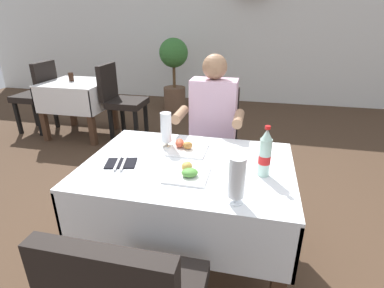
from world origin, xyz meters
The scene contains 16 objects.
ground_plane centered at (0.00, 0.00, 0.00)m, with size 11.00×11.00×0.00m, color #473323.
back_wall centered at (0.00, 4.37, 1.38)m, with size 11.00×0.12×2.76m, color white.
main_dining_table centered at (-0.14, 0.09, 0.56)m, with size 1.19×0.86×0.73m.
chair_far_diner_seat centered at (-0.14, 0.91, 0.55)m, with size 0.44×0.50×0.97m.
seated_diner_far centered at (-0.11, 0.80, 0.71)m, with size 0.50×0.46×1.26m.
plate_near_camera centered at (-0.11, -0.05, 0.75)m, with size 0.23×0.23×0.06m.
plate_far_diner centered at (-0.20, 0.27, 0.75)m, with size 0.23×0.23×0.06m.
beer_glass_left centered at (0.16, -0.24, 0.85)m, with size 0.08×0.08×0.23m.
beer_glass_middle centered at (-0.33, 0.30, 0.84)m, with size 0.07×0.07×0.23m.
cola_bottle_primary centered at (0.28, 0.05, 0.85)m, with size 0.06×0.06×0.28m.
napkin_cutlery_set centered at (-0.52, 0.00, 0.73)m, with size 0.20×0.20×0.01m.
background_dining_table centered at (-2.11, 2.04, 0.53)m, with size 0.80×0.74×0.73m.
background_chair_left centered at (-2.72, 2.04, 0.55)m, with size 0.50×0.44×0.97m.
background_chair_right centered at (-1.50, 2.04, 0.55)m, with size 0.50×0.44×0.97m.
background_table_tumbler centered at (-2.20, 2.08, 0.78)m, with size 0.06×0.06×0.11m, color black.
potted_plant_corner centered at (-1.21, 3.53, 0.70)m, with size 0.48×0.48×1.20m.
Camera 1 is at (0.22, -1.40, 1.51)m, focal length 27.80 mm.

